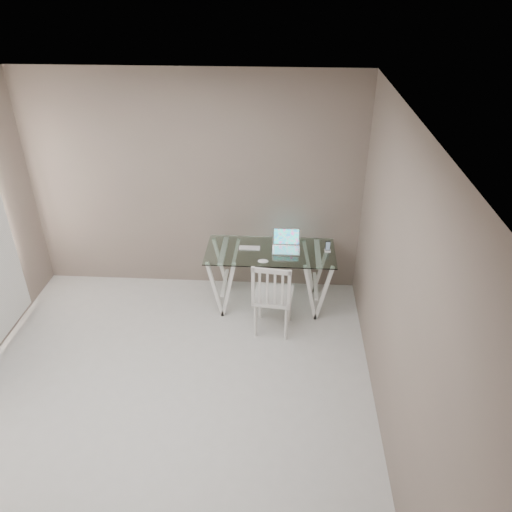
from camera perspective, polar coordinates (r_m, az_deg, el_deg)
The scene contains 7 objects.
room at distance 3.94m, azimuth -13.69°, elevation 0.27°, with size 4.50×4.52×2.71m.
desk at distance 5.99m, azimuth 1.61°, elevation -2.42°, with size 1.50×0.70×0.75m.
chair at distance 5.45m, azimuth 1.88°, elevation -4.51°, with size 0.47×0.47×0.93m.
laptop at distance 5.83m, azimuth 3.47°, elevation 1.34°, with size 0.32×0.26×0.23m.
keyboard at distance 5.85m, azimuth -0.76°, elevation 0.92°, with size 0.26×0.11×0.01m, color silver.
mouse at distance 5.56m, azimuth 0.81°, elevation -0.60°, with size 0.12×0.07×0.04m, color white.
phone_dock at distance 5.83m, azimuth 8.19°, elevation 0.83°, with size 0.07×0.07×0.13m.
Camera 1 is at (1.07, -3.22, 3.66)m, focal length 35.00 mm.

